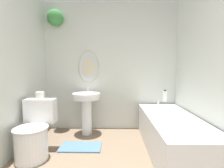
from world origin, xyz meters
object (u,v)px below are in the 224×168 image
object	(u,v)px
pedestal_sink	(86,105)
bathtub	(172,133)
toilet_paper_roll	(40,95)
shampoo_bottle	(165,96)
toilet	(34,134)

from	to	relation	value
pedestal_sink	bathtub	distance (m)	1.45
bathtub	toilet_paper_roll	bearing A→B (deg)	178.91
shampoo_bottle	toilet_paper_roll	size ratio (longest dim) A/B	1.92
toilet	bathtub	distance (m)	1.85
toilet	shampoo_bottle	size ratio (longest dim) A/B	3.46
pedestal_sink	toilet_paper_roll	size ratio (longest dim) A/B	7.57
toilet	bathtub	world-z (taller)	toilet
toilet	toilet_paper_roll	world-z (taller)	toilet_paper_roll
pedestal_sink	shampoo_bottle	distance (m)	1.41
toilet_paper_roll	pedestal_sink	bearing A→B (deg)	45.70
toilet	bathtub	xyz separation A→B (m)	(1.84, 0.17, -0.05)
pedestal_sink	toilet_paper_roll	xyz separation A→B (m)	(-0.55, -0.56, 0.27)
pedestal_sink	shampoo_bottle	xyz separation A→B (m)	(1.39, 0.09, 0.16)
pedestal_sink	bathtub	world-z (taller)	pedestal_sink
pedestal_sink	bathtub	xyz separation A→B (m)	(1.29, -0.60, -0.26)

